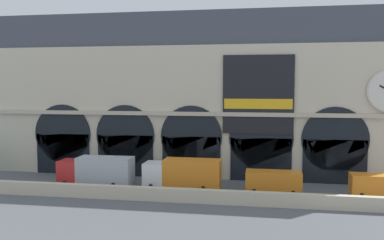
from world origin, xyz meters
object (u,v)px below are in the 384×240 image
(box_truck_midwest, at_px, (97,171))
(box_truck_center, at_px, (183,174))
(van_east, at_px, (380,185))
(van_mideast, at_px, (273,181))

(box_truck_midwest, bearing_deg, box_truck_center, 1.23)
(box_truck_center, distance_m, van_east, 18.24)
(van_mideast, height_order, van_east, same)
(van_mideast, distance_m, van_east, 9.55)
(box_truck_midwest, bearing_deg, van_mideast, 1.33)
(box_truck_midwest, xyz_separation_m, van_east, (27.06, 0.51, -0.45))
(box_truck_center, relative_size, van_mideast, 1.44)
(box_truck_midwest, xyz_separation_m, box_truck_center, (8.83, 0.19, 0.00))
(van_mideast, bearing_deg, box_truck_midwest, -178.67)
(box_truck_midwest, distance_m, van_mideast, 17.53)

